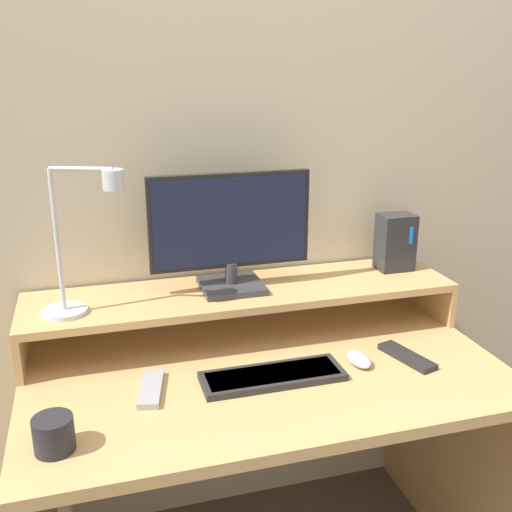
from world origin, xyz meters
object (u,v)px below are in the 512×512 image
router_dock (395,242)px  mug (54,434)px  desk_lamp (81,248)px  keyboard (271,376)px  remote_secondary (407,356)px  monitor (230,230)px  mouse (359,359)px  remote_control (151,389)px

router_dock → mug: router_dock is taller
desk_lamp → keyboard: 0.58m
remote_secondary → monitor: bearing=144.4°
monitor → mouse: 0.50m
remote_control → remote_secondary: 0.69m
desk_lamp → remote_secondary: 0.91m
desk_lamp → router_dock: 0.95m
mug → router_dock: bearing=24.7°
monitor → router_dock: size_ratio=2.59×
desk_lamp → remote_control: size_ratio=2.22×
monitor → keyboard: 0.43m
mouse → remote_control: mouse is taller
router_dock → desk_lamp: bearing=-174.1°
monitor → remote_secondary: size_ratio=2.54×
desk_lamp → mouse: bearing=-16.9°
remote_control → monitor: bearing=45.2°
router_dock → remote_secondary: bearing=-110.8°
desk_lamp → remote_secondary: bearing=-15.1°
monitor → keyboard: monitor is taller
mouse → remote_secondary: mouse is taller
mouse → keyboard: bearing=-176.4°
monitor → remote_control: bearing=-134.8°
keyboard → mouse: size_ratio=3.78×
monitor → mouse: (0.28, -0.28, -0.30)m
monitor → desk_lamp: bearing=-169.4°
keyboard → remote_secondary: keyboard is taller
router_dock → remote_control: bearing=-159.9°
remote_control → mug: mug is taller
desk_lamp → router_dock: desk_lamp is taller
monitor → remote_secondary: 0.60m
desk_lamp → remote_secondary: size_ratio=2.13×
desk_lamp → mouse: 0.78m
mug → mouse: bearing=12.1°
remote_secondary → router_dock: bearing=69.2°
keyboard → mouse: (0.25, 0.02, 0.00)m
monitor → mouse: bearing=-45.5°
monitor → mug: size_ratio=5.47×
keyboard → remote_control: size_ratio=2.09×
mouse → remote_control: size_ratio=0.55×
keyboard → desk_lamp: bearing=152.8°
mouse → mug: mug is taller
router_dock → remote_control: size_ratio=1.02×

